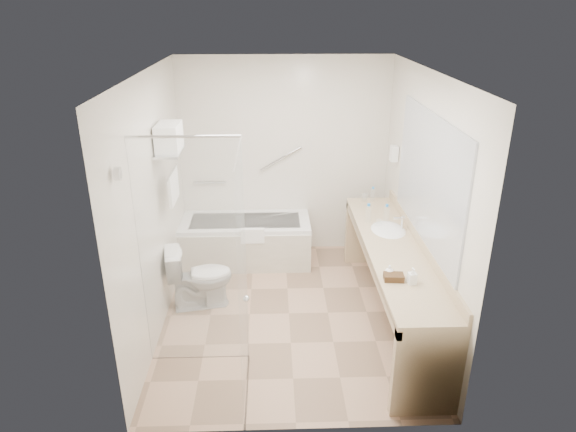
{
  "coord_description": "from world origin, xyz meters",
  "views": [
    {
      "loc": [
        -0.17,
        -4.63,
        3.07
      ],
      "look_at": [
        0.0,
        0.3,
        1.0
      ],
      "focal_mm": 32.0,
      "sensor_mm": 36.0,
      "label": 1
    }
  ],
  "objects_px": {
    "vanity_counter": "(392,265)",
    "amenity_basket": "(394,277)",
    "water_bottle_left": "(368,213)",
    "bathtub": "(246,241)",
    "toilet": "(200,277)"
  },
  "relations": [
    {
      "from": "bathtub",
      "to": "water_bottle_left",
      "type": "bearing_deg",
      "value": -28.96
    },
    {
      "from": "bathtub",
      "to": "amenity_basket",
      "type": "xyz_separation_m",
      "value": [
        1.37,
        -2.04,
        0.6
      ]
    },
    {
      "from": "bathtub",
      "to": "toilet",
      "type": "distance_m",
      "value": 1.12
    },
    {
      "from": "bathtub",
      "to": "amenity_basket",
      "type": "relative_size",
      "value": 9.47
    },
    {
      "from": "amenity_basket",
      "to": "water_bottle_left",
      "type": "height_order",
      "value": "water_bottle_left"
    },
    {
      "from": "water_bottle_left",
      "to": "amenity_basket",
      "type": "bearing_deg",
      "value": -90.17
    },
    {
      "from": "bathtub",
      "to": "vanity_counter",
      "type": "relative_size",
      "value": 0.59
    },
    {
      "from": "water_bottle_left",
      "to": "vanity_counter",
      "type": "bearing_deg",
      "value": -76.83
    },
    {
      "from": "bathtub",
      "to": "water_bottle_left",
      "type": "distance_m",
      "value": 1.71
    },
    {
      "from": "vanity_counter",
      "to": "amenity_basket",
      "type": "distance_m",
      "value": 0.71
    },
    {
      "from": "vanity_counter",
      "to": "amenity_basket",
      "type": "height_order",
      "value": "vanity_counter"
    },
    {
      "from": "bathtub",
      "to": "water_bottle_left",
      "type": "height_order",
      "value": "water_bottle_left"
    },
    {
      "from": "bathtub",
      "to": "water_bottle_left",
      "type": "relative_size",
      "value": 7.73
    },
    {
      "from": "bathtub",
      "to": "amenity_basket",
      "type": "bearing_deg",
      "value": -56.05
    },
    {
      "from": "vanity_counter",
      "to": "water_bottle_left",
      "type": "bearing_deg",
      "value": 103.17
    }
  ]
}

